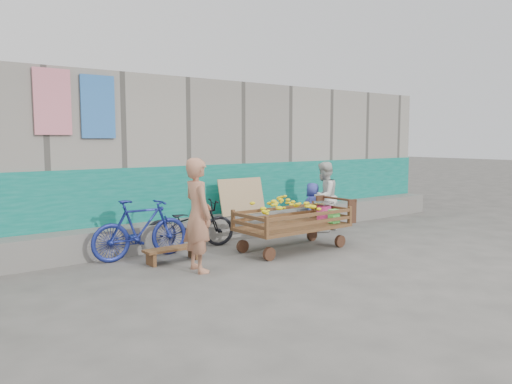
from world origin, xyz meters
TOP-DOWN VIEW (x-y plane):
  - ground at (0.00, 0.00)m, footprint 80.00×80.00m
  - building_wall at (-0.00, 4.05)m, footprint 12.00×3.50m
  - banana_cart at (0.34, 0.85)m, footprint 2.10×0.96m
  - bench at (-1.65, 1.35)m, footprint 0.91×0.27m
  - vendor_man at (-1.61, 0.66)m, footprint 0.45×0.63m
  - woman at (2.02, 1.75)m, footprint 0.83×0.74m
  - child at (1.85, 1.91)m, footprint 0.58×0.53m
  - bicycle_dark at (-0.93, 2.05)m, footprint 1.66×0.92m
  - bicycle_blue at (-1.94, 1.85)m, footprint 1.60×0.53m

SIDE VIEW (x-z plane):
  - ground at x=0.00m, z-range 0.00..0.00m
  - bench at x=-1.65m, z-range 0.05..0.28m
  - bicycle_dark at x=-0.93m, z-range 0.00..0.83m
  - bicycle_blue at x=-1.94m, z-range 0.00..0.95m
  - child at x=1.85m, z-range 0.00..1.00m
  - banana_cart at x=0.34m, z-range 0.16..1.05m
  - woman at x=2.02m, z-range 0.00..1.43m
  - vendor_man at x=-1.61m, z-range 0.00..1.63m
  - building_wall at x=0.00m, z-range -0.03..2.97m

